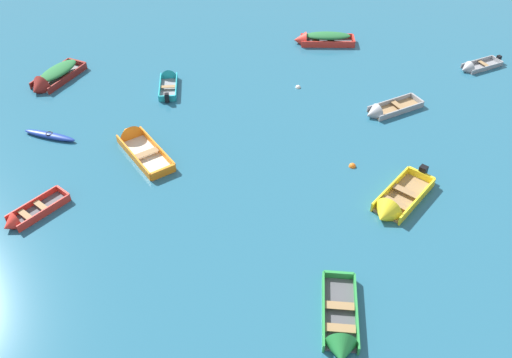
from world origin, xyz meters
TOP-DOWN VIEW (x-y plane):
  - rowboat_grey_back_row_center at (14.48, 31.95)m, footprint 3.15×2.01m
  - rowboat_maroon_cluster_inner at (-11.77, 32.03)m, footprint 3.18×4.18m
  - rowboat_orange_far_back at (-6.08, 25.43)m, footprint 3.42×4.50m
  - rowboat_red_distant_center at (-10.45, 20.08)m, footprint 2.81×2.88m
  - rowboat_turquoise_far_right at (-4.66, 31.55)m, footprint 1.06×3.32m
  - rowboat_yellow_midfield_left at (6.10, 19.66)m, footprint 3.72×3.82m
  - rowboat_green_far_left at (2.42, 13.15)m, footprint 1.83×4.04m
  - rowboat_grey_near_right at (7.46, 27.36)m, footprint 3.76×2.47m
  - kayak_deep_blue_cluster_outer at (-10.69, 26.37)m, footprint 3.02×1.57m
  - rowboat_red_back_row_left at (5.24, 36.22)m, footprint 4.19×1.58m
  - mooring_buoy_central at (4.87, 22.83)m, footprint 0.36×0.36m
  - mooring_buoy_between_boats_right at (3.14, 30.53)m, footprint 0.31×0.31m

SIDE VIEW (x-z plane):
  - mooring_buoy_central at x=4.87m, z-range -0.18..0.18m
  - mooring_buoy_between_boats_right at x=3.14m, z-range -0.16..0.16m
  - kayak_deep_blue_cluster_outer at x=-10.69m, z-range -0.01..0.28m
  - rowboat_grey_back_row_center at x=14.48m, z-range -0.32..0.60m
  - rowboat_grey_near_right at x=7.46m, z-range -0.36..0.68m
  - rowboat_red_distant_center at x=-10.45m, z-range -0.28..0.63m
  - rowboat_turquoise_far_right at x=-4.66m, z-range -0.29..0.64m
  - rowboat_green_far_left at x=2.42m, z-range -0.40..0.77m
  - rowboat_orange_far_back at x=-6.08m, z-range -0.44..0.84m
  - rowboat_yellow_midfield_left at x=6.10m, z-range -0.45..0.88m
  - rowboat_maroon_cluster_inner at x=-11.77m, z-range -0.34..0.99m
  - rowboat_red_back_row_left at x=5.24m, z-range -0.23..0.92m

